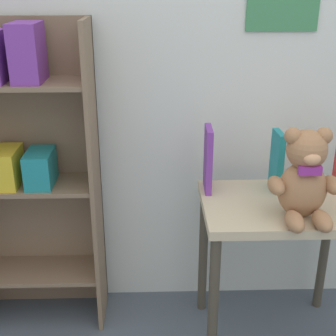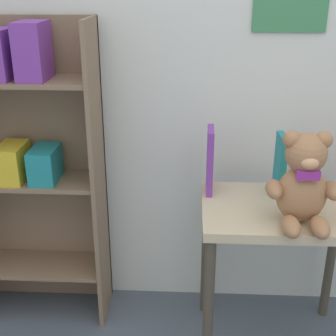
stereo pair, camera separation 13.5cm
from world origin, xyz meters
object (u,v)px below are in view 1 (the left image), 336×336
object	(u,v)px
book_standing_purple	(208,159)
book_standing_teal	(277,161)
teddy_bear	(305,178)
display_table	(279,227)
bookshelf_side	(26,160)

from	to	relation	value
book_standing_purple	book_standing_teal	xyz separation A→B (m)	(0.28, -0.01, -0.01)
teddy_bear	book_standing_teal	distance (m)	0.25
display_table	book_standing_teal	bearing A→B (deg)	90.00
display_table	book_standing_teal	distance (m)	0.26
bookshelf_side	book_standing_teal	xyz separation A→B (m)	(1.02, -0.08, 0.01)
teddy_bear	book_standing_purple	xyz separation A→B (m)	(-0.31, 0.25, -0.02)
book_standing_teal	bookshelf_side	bearing A→B (deg)	173.21
book_standing_purple	bookshelf_side	bearing A→B (deg)	175.60
teddy_bear	book_standing_teal	world-z (taller)	teddy_bear
bookshelf_side	book_standing_teal	size ratio (longest dim) A/B	5.34
book_standing_teal	book_standing_purple	bearing A→B (deg)	176.00
bookshelf_side	teddy_bear	size ratio (longest dim) A/B	3.92
display_table	book_standing_teal	size ratio (longest dim) A/B	2.62
book_standing_purple	teddy_bear	bearing A→B (deg)	-37.37
book_standing_purple	book_standing_teal	size ratio (longest dim) A/B	1.07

